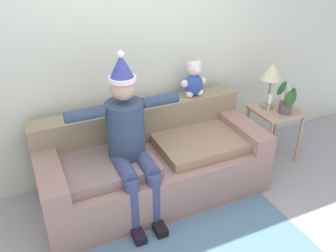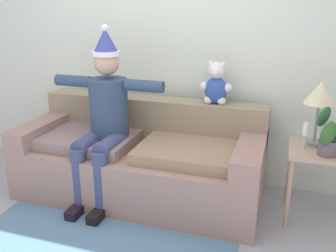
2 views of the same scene
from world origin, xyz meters
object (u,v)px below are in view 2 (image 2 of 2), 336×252
object	(u,v)px
potted_plant	(329,136)
side_table	(320,163)
table_lamp	(320,96)
teddy_bear	(216,85)
candle_tall	(305,132)
couch	(142,159)
person_seated	(104,115)

from	to	relation	value
potted_plant	side_table	bearing A→B (deg)	101.94
side_table	table_lamp	size ratio (longest dim) A/B	1.19
teddy_bear	table_lamp	world-z (taller)	teddy_bear
table_lamp	candle_tall	distance (m)	0.30
teddy_bear	table_lamp	xyz separation A→B (m)	(0.85, -0.20, 0.01)
couch	potted_plant	world-z (taller)	potted_plant
side_table	potted_plant	bearing A→B (deg)	-78.06
teddy_bear	candle_tall	distance (m)	0.87
side_table	table_lamp	distance (m)	0.53
couch	table_lamp	world-z (taller)	table_lamp
side_table	candle_tall	distance (m)	0.28
couch	potted_plant	distance (m)	1.60
teddy_bear	table_lamp	bearing A→B (deg)	-13.21
side_table	candle_tall	size ratio (longest dim) A/B	2.94
couch	side_table	size ratio (longest dim) A/B	3.53
side_table	candle_tall	xyz separation A→B (m)	(-0.14, -0.02, 0.24)
person_seated	teddy_bear	size ratio (longest dim) A/B	4.03
couch	table_lamp	bearing A→B (deg)	3.93
teddy_bear	table_lamp	size ratio (longest dim) A/B	0.73
couch	potted_plant	xyz separation A→B (m)	(1.54, -0.10, 0.44)
couch	table_lamp	distance (m)	1.62
person_seated	teddy_bear	distance (m)	1.02
table_lamp	potted_plant	bearing A→B (deg)	-67.85
teddy_bear	side_table	size ratio (longest dim) A/B	0.62
teddy_bear	candle_tall	xyz separation A→B (m)	(0.77, -0.31, -0.26)
person_seated	candle_tall	xyz separation A→B (m)	(1.65, 0.15, -0.03)
candle_tall	table_lamp	bearing A→B (deg)	55.21
side_table	table_lamp	xyz separation A→B (m)	(-0.06, 0.09, 0.51)
candle_tall	potted_plant	bearing A→B (deg)	-28.68
couch	side_table	world-z (taller)	couch
table_lamp	potted_plant	distance (m)	0.33
potted_plant	candle_tall	distance (m)	0.18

